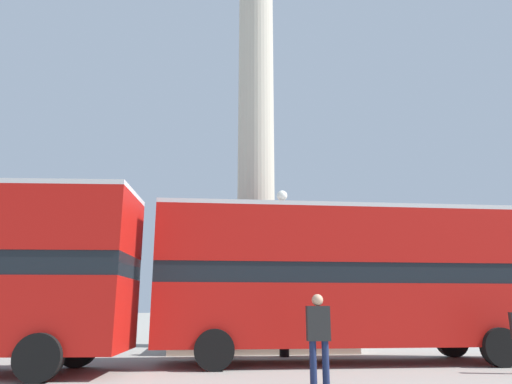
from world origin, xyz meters
name	(u,v)px	position (x,y,z in m)	size (l,w,h in m)	color
ground_plane	(256,347)	(0.00, 0.00, 0.00)	(200.00, 200.00, 0.00)	gray
monument_column	(256,218)	(0.00, 0.00, 5.11)	(6.37, 6.37, 20.39)	#BCB29E
bus_a	(344,276)	(2.04, -5.53, 2.39)	(10.69, 2.79, 4.33)	#B7140F
equestrian_statue	(409,298)	(8.83, 5.54, 1.99)	(3.53, 3.10, 6.44)	#BCB29E
street_lamp	(283,269)	(0.53, -3.70, 2.72)	(0.36, 0.36, 5.39)	black
pedestrian_near_lamp	(318,333)	(0.35, -9.25, 1.01)	(0.47, 0.23, 1.78)	#192347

